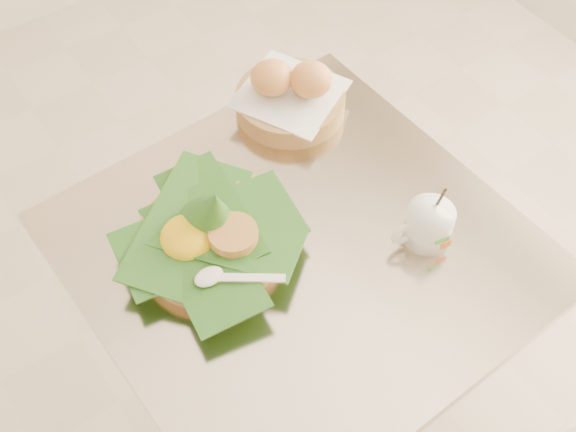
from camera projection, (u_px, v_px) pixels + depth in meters
floor at (240, 425)px, 1.79m from camera, size 3.60×3.60×0.00m
cafe_table at (298, 312)px, 1.38m from camera, size 0.74×0.74×0.75m
rice_basket at (209, 234)px, 1.17m from camera, size 0.30×0.30×0.15m
bread_basket at (291, 95)px, 1.37m from camera, size 0.24×0.24×0.11m
coffee_mug at (428, 224)px, 1.19m from camera, size 0.11×0.08×0.14m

